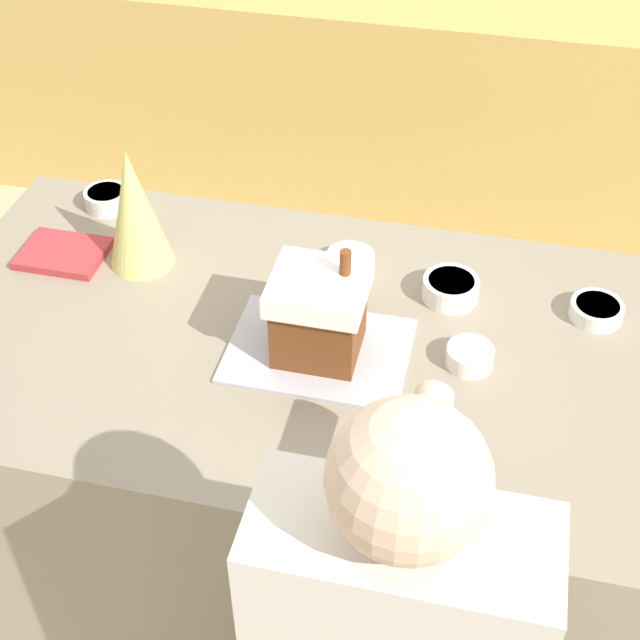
# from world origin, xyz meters

# --- Properties ---
(ground_plane) EXTENTS (12.00, 12.00, 0.00)m
(ground_plane) POSITION_xyz_m (0.00, 0.00, 0.00)
(ground_plane) COLOR #C6B28E
(back_cabinet_block) EXTENTS (6.00, 0.60, 0.94)m
(back_cabinet_block) POSITION_xyz_m (0.00, 2.01, 0.47)
(back_cabinet_block) COLOR tan
(back_cabinet_block) RESTS_ON ground_plane
(kitchen_island) EXTENTS (1.81, 0.96, 0.94)m
(kitchen_island) POSITION_xyz_m (0.00, 0.00, 0.47)
(kitchen_island) COLOR gray
(kitchen_island) RESTS_ON ground_plane
(baking_tray) EXTENTS (0.39, 0.29, 0.01)m
(baking_tray) POSITION_xyz_m (0.01, -0.04, 0.95)
(baking_tray) COLOR #B2B2BC
(baking_tray) RESTS_ON kitchen_island
(gingerbread_house) EXTENTS (0.20, 0.18, 0.25)m
(gingerbread_house) POSITION_xyz_m (0.01, -0.04, 1.05)
(gingerbread_house) COLOR brown
(gingerbread_house) RESTS_ON baking_tray
(decorative_tree) EXTENTS (0.15, 0.15, 0.31)m
(decorative_tree) POSITION_xyz_m (-0.48, 0.18, 1.10)
(decorative_tree) COLOR #DBD675
(decorative_tree) RESTS_ON kitchen_island
(candy_bowl_center_rear) EXTENTS (0.11, 0.11, 0.05)m
(candy_bowl_center_rear) POSITION_xyz_m (-0.66, 0.38, 0.97)
(candy_bowl_center_rear) COLOR white
(candy_bowl_center_rear) RESTS_ON kitchen_island
(candy_bowl_far_left) EXTENTS (0.10, 0.10, 0.04)m
(candy_bowl_far_left) POSITION_xyz_m (0.33, -0.00, 0.97)
(candy_bowl_far_left) COLOR white
(candy_bowl_far_left) RESTS_ON kitchen_island
(candy_bowl_front_corner) EXTENTS (0.12, 0.12, 0.04)m
(candy_bowl_front_corner) POSITION_xyz_m (0.02, 0.27, 0.96)
(candy_bowl_front_corner) COLOR silver
(candy_bowl_front_corner) RESTS_ON kitchen_island
(candy_bowl_near_tray_right) EXTENTS (0.12, 0.12, 0.04)m
(candy_bowl_near_tray_right) POSITION_xyz_m (0.59, 0.22, 0.96)
(candy_bowl_near_tray_right) COLOR white
(candy_bowl_near_tray_right) RESTS_ON kitchen_island
(candy_bowl_near_tray_left) EXTENTS (0.13, 0.13, 0.05)m
(candy_bowl_near_tray_left) POSITION_xyz_m (0.26, 0.21, 0.97)
(candy_bowl_near_tray_left) COLOR white
(candy_bowl_near_tray_left) RESTS_ON kitchen_island
(cookbook) EXTENTS (0.20, 0.16, 0.02)m
(cookbook) POSITION_xyz_m (-0.67, 0.15, 0.95)
(cookbook) COLOR #B23338
(cookbook) RESTS_ON kitchen_island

